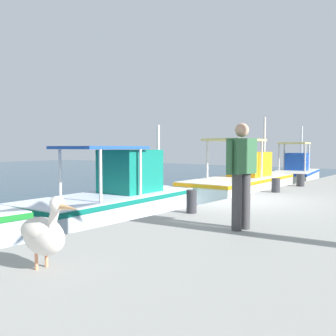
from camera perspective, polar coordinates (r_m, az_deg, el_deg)
fishing_boat_third at (r=10.70m, az=-8.02°, el=-4.65°), size 5.98×2.65×2.87m
fishing_boat_fourth at (r=14.86m, az=11.65°, el=-2.39°), size 6.51×2.37×3.49m
fishing_boat_fifth at (r=20.94m, az=19.53°, el=-0.98°), size 5.12×2.67×3.37m
pelican at (r=4.16m, az=-19.13°, el=-9.65°), size 0.38×0.95×0.82m
fisherman_standing at (r=5.84m, az=11.54°, el=-0.39°), size 0.64×0.35×1.70m
mooring_bollard_second at (r=7.28m, az=3.74°, el=-5.29°), size 0.21×0.21×0.47m
mooring_bollard_third at (r=11.07m, az=16.68°, el=-2.63°), size 0.25×0.25×0.42m
mooring_bollard_fourth at (r=13.07m, az=20.22°, el=-1.82°), size 0.26×0.26×0.41m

